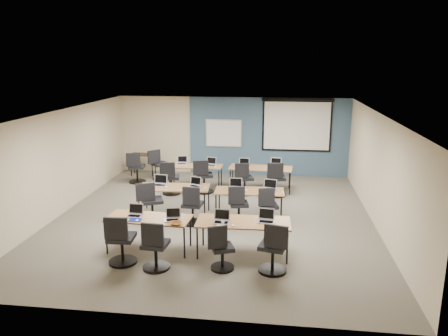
# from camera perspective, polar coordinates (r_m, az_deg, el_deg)

# --- Properties ---
(floor) EXTENTS (8.00, 9.00, 0.02)m
(floor) POSITION_cam_1_polar(r_m,az_deg,el_deg) (11.31, -1.37, -6.47)
(floor) COLOR #6B6354
(floor) RESTS_ON ground
(ceiling) EXTENTS (8.00, 9.00, 0.02)m
(ceiling) POSITION_cam_1_polar(r_m,az_deg,el_deg) (10.67, -1.45, 7.24)
(ceiling) COLOR white
(ceiling) RESTS_ON ground
(wall_back) EXTENTS (8.00, 0.04, 2.70)m
(wall_back) POSITION_cam_1_polar(r_m,az_deg,el_deg) (15.28, 1.12, 4.20)
(wall_back) COLOR beige
(wall_back) RESTS_ON ground
(wall_front) EXTENTS (8.00, 0.04, 2.70)m
(wall_front) POSITION_cam_1_polar(r_m,az_deg,el_deg) (6.71, -7.23, -8.99)
(wall_front) COLOR beige
(wall_front) RESTS_ON ground
(wall_left) EXTENTS (0.04, 9.00, 2.70)m
(wall_left) POSITION_cam_1_polar(r_m,az_deg,el_deg) (12.16, -20.39, 0.74)
(wall_left) COLOR beige
(wall_left) RESTS_ON ground
(wall_right) EXTENTS (0.04, 9.00, 2.70)m
(wall_right) POSITION_cam_1_polar(r_m,az_deg,el_deg) (11.06, 19.55, -0.45)
(wall_right) COLOR beige
(wall_right) RESTS_ON ground
(blue_accent_panel) EXTENTS (5.50, 0.04, 2.70)m
(blue_accent_panel) POSITION_cam_1_polar(r_m,az_deg,el_deg) (15.17, 5.82, 4.06)
(blue_accent_panel) COLOR #3D5977
(blue_accent_panel) RESTS_ON wall_back
(whiteboard) EXTENTS (1.28, 0.03, 0.98)m
(whiteboard) POSITION_cam_1_polar(r_m,az_deg,el_deg) (15.23, -0.03, 4.55)
(whiteboard) COLOR #B6B9BB
(whiteboard) RESTS_ON wall_back
(projector_screen) EXTENTS (2.40, 0.10, 1.82)m
(projector_screen) POSITION_cam_1_polar(r_m,az_deg,el_deg) (15.03, 9.50, 5.92)
(projector_screen) COLOR black
(projector_screen) RESTS_ON wall_back
(training_table_front_left) EXTENTS (1.77, 0.74, 0.73)m
(training_table_front_left) POSITION_cam_1_polar(r_m,az_deg,el_deg) (9.37, -9.82, -6.65)
(training_table_front_left) COLOR #93633A
(training_table_front_left) RESTS_ON floor
(training_table_front_right) EXTENTS (1.93, 0.80, 0.73)m
(training_table_front_right) POSITION_cam_1_polar(r_m,az_deg,el_deg) (9.04, 2.54, -7.22)
(training_table_front_right) COLOR #A07945
(training_table_front_right) RESTS_ON floor
(training_table_mid_left) EXTENTS (1.84, 0.77, 0.73)m
(training_table_mid_left) POSITION_cam_1_polar(r_m,az_deg,el_deg) (11.46, -6.54, -2.66)
(training_table_mid_left) COLOR brown
(training_table_mid_left) RESTS_ON floor
(training_table_mid_right) EXTENTS (1.75, 0.73, 0.73)m
(training_table_mid_right) POSITION_cam_1_polar(r_m,az_deg,el_deg) (11.09, 3.33, -3.19)
(training_table_mid_right) COLOR #A77A35
(training_table_mid_right) RESTS_ON floor
(training_table_back_left) EXTENTS (1.67, 0.70, 0.73)m
(training_table_back_left) POSITION_cam_1_polar(r_m,az_deg,el_deg) (13.66, -3.74, 0.11)
(training_table_back_left) COLOR #A77A41
(training_table_back_left) RESTS_ON floor
(training_table_back_right) EXTENTS (1.91, 0.80, 0.73)m
(training_table_back_right) POSITION_cam_1_polar(r_m,az_deg,el_deg) (13.44, 4.80, -0.11)
(training_table_back_right) COLOR brown
(training_table_back_right) RESTS_ON floor
(laptop_0) EXTENTS (0.32, 0.27, 0.24)m
(laptop_0) POSITION_cam_1_polar(r_m,az_deg,el_deg) (9.49, -11.56, -5.78)
(laptop_0) COLOR silver
(laptop_0) RESTS_ON training_table_front_left
(mouse_0) EXTENTS (0.07, 0.10, 0.03)m
(mouse_0) POSITION_cam_1_polar(r_m,az_deg,el_deg) (9.20, -11.28, -6.73)
(mouse_0) COLOR white
(mouse_0) RESTS_ON training_table_front_left
(task_chair_0) EXTENTS (0.57, 0.57, 1.04)m
(task_chair_0) POSITION_cam_1_polar(r_m,az_deg,el_deg) (8.95, -13.35, -9.60)
(task_chair_0) COLOR black
(task_chair_0) RESTS_ON floor
(laptop_1) EXTENTS (0.31, 0.26, 0.23)m
(laptop_1) POSITION_cam_1_polar(r_m,az_deg,el_deg) (9.14, -6.74, -6.39)
(laptop_1) COLOR #B5B5B5
(laptop_1) RESTS_ON training_table_front_left
(mouse_1) EXTENTS (0.07, 0.10, 0.03)m
(mouse_1) POSITION_cam_1_polar(r_m,az_deg,el_deg) (9.04, -5.63, -6.90)
(mouse_1) COLOR white
(mouse_1) RESTS_ON training_table_front_left
(task_chair_1) EXTENTS (0.53, 0.53, 1.01)m
(task_chair_1) POSITION_cam_1_polar(r_m,az_deg,el_deg) (8.60, -9.00, -10.48)
(task_chair_1) COLOR black
(task_chair_1) RESTS_ON floor
(laptop_2) EXTENTS (0.33, 0.28, 0.25)m
(laptop_2) POSITION_cam_1_polar(r_m,az_deg,el_deg) (8.95, -0.32, -6.70)
(laptop_2) COLOR #A4A3AF
(laptop_2) RESTS_ON training_table_front_right
(mouse_2) EXTENTS (0.06, 0.09, 0.03)m
(mouse_2) POSITION_cam_1_polar(r_m,az_deg,el_deg) (8.76, 1.16, -7.54)
(mouse_2) COLOR white
(mouse_2) RESTS_ON training_table_front_right
(task_chair_2) EXTENTS (0.48, 0.46, 0.95)m
(task_chair_2) POSITION_cam_1_polar(r_m,az_deg,el_deg) (8.50, -0.39, -10.83)
(task_chair_2) COLOR black
(task_chair_2) RESTS_ON floor
(laptop_3) EXTENTS (0.33, 0.28, 0.25)m
(laptop_3) POSITION_cam_1_polar(r_m,az_deg,el_deg) (9.03, 5.55, -6.59)
(laptop_3) COLOR #B8B8C1
(laptop_3) RESTS_ON training_table_front_right
(mouse_3) EXTENTS (0.08, 0.11, 0.03)m
(mouse_3) POSITION_cam_1_polar(r_m,az_deg,el_deg) (8.81, 7.27, -7.52)
(mouse_3) COLOR white
(mouse_3) RESTS_ON training_table_front_right
(task_chair_3) EXTENTS (0.55, 0.55, 1.03)m
(task_chair_3) POSITION_cam_1_polar(r_m,az_deg,el_deg) (8.44, 6.48, -10.84)
(task_chair_3) COLOR black
(task_chair_3) RESTS_ON floor
(laptop_4) EXTENTS (0.36, 0.30, 0.27)m
(laptop_4) POSITION_cam_1_polar(r_m,az_deg,el_deg) (11.63, -8.37, -1.91)
(laptop_4) COLOR silver
(laptop_4) RESTS_ON training_table_mid_left
(mouse_4) EXTENTS (0.08, 0.11, 0.03)m
(mouse_4) POSITION_cam_1_polar(r_m,az_deg,el_deg) (11.41, -7.54, -2.48)
(mouse_4) COLOR white
(mouse_4) RESTS_ON training_table_mid_left
(task_chair_4) EXTENTS (0.61, 0.58, 1.05)m
(task_chair_4) POSITION_cam_1_polar(r_m,az_deg,el_deg) (11.01, -9.54, -4.83)
(task_chair_4) COLOR black
(task_chair_4) RESTS_ON floor
(laptop_5) EXTENTS (0.31, 0.26, 0.23)m
(laptop_5) POSITION_cam_1_polar(r_m,az_deg,el_deg) (11.44, -3.79, -2.09)
(laptop_5) COLOR #AFAFAF
(laptop_5) RESTS_ON training_table_mid_left
(mouse_5) EXTENTS (0.09, 0.11, 0.03)m
(mouse_5) POSITION_cam_1_polar(r_m,az_deg,el_deg) (11.26, -2.50, -2.59)
(mouse_5) COLOR white
(mouse_5) RESTS_ON training_table_mid_left
(task_chair_5) EXTENTS (0.52, 0.52, 1.00)m
(task_chair_5) POSITION_cam_1_polar(r_m,az_deg,el_deg) (10.74, -4.16, -5.30)
(task_chair_5) COLOR black
(task_chair_5) RESTS_ON floor
(laptop_6) EXTENTS (0.33, 0.28, 0.25)m
(laptop_6) POSITION_cam_1_polar(r_m,az_deg,el_deg) (11.23, 1.50, -2.35)
(laptop_6) COLOR silver
(laptop_6) RESTS_ON training_table_mid_right
(mouse_6) EXTENTS (0.08, 0.11, 0.04)m
(mouse_6) POSITION_cam_1_polar(r_m,az_deg,el_deg) (11.06, 2.92, -2.90)
(mouse_6) COLOR white
(mouse_6) RESTS_ON training_table_mid_right
(task_chair_6) EXTENTS (0.50, 0.50, 0.98)m
(task_chair_6) POSITION_cam_1_polar(r_m,az_deg,el_deg) (10.81, 1.87, -5.18)
(task_chair_6) COLOR black
(task_chair_6) RESTS_ON floor
(laptop_7) EXTENTS (0.34, 0.29, 0.26)m
(laptop_7) POSITION_cam_1_polar(r_m,az_deg,el_deg) (11.17, 6.05, -2.52)
(laptop_7) COLOR #B6B6B8
(laptop_7) RESTS_ON training_table_mid_right
(mouse_7) EXTENTS (0.06, 0.09, 0.03)m
(mouse_7) POSITION_cam_1_polar(r_m,az_deg,el_deg) (10.99, 7.70, -3.14)
(mouse_7) COLOR white
(mouse_7) RESTS_ON training_table_mid_right
(task_chair_7) EXTENTS (0.49, 0.49, 0.97)m
(task_chair_7) POSITION_cam_1_polar(r_m,az_deg,el_deg) (10.77, 5.75, -5.35)
(task_chair_7) COLOR black
(task_chair_7) RESTS_ON floor
(laptop_8) EXTENTS (0.32, 0.27, 0.24)m
(laptop_8) POSITION_cam_1_polar(r_m,az_deg,el_deg) (13.93, -5.52, 0.82)
(laptop_8) COLOR #A4A4A8
(laptop_8) RESTS_ON training_table_back_left
(mouse_8) EXTENTS (0.08, 0.10, 0.03)m
(mouse_8) POSITION_cam_1_polar(r_m,az_deg,el_deg) (13.66, -4.95, 0.35)
(mouse_8) COLOR white
(mouse_8) RESTS_ON training_table_back_left
(task_chair_8) EXTENTS (0.54, 0.54, 1.02)m
(task_chair_8) POSITION_cam_1_polar(r_m,az_deg,el_deg) (13.17, -7.02, -1.66)
(task_chair_8) COLOR black
(task_chair_8) RESTS_ON floor
(laptop_9) EXTENTS (0.32, 0.27, 0.25)m
(laptop_9) POSITION_cam_1_polar(r_m,az_deg,el_deg) (13.66, -1.70, 0.61)
(laptop_9) COLOR #AEAEAE
(laptop_9) RESTS_ON training_table_back_left
(mouse_9) EXTENTS (0.07, 0.10, 0.04)m
(mouse_9) POSITION_cam_1_polar(r_m,az_deg,el_deg) (13.46, -1.12, 0.20)
(mouse_9) COLOR white
(mouse_9) RESTS_ON training_table_back_left
(task_chair_9) EXTENTS (0.57, 0.57, 1.04)m
(task_chair_9) POSITION_cam_1_polar(r_m,az_deg,el_deg) (13.23, -2.71, -1.45)
(task_chair_9) COLOR black
(task_chair_9) RESTS_ON floor
(laptop_10) EXTENTS (0.32, 0.27, 0.25)m
(laptop_10) POSITION_cam_1_polar(r_m,az_deg,el_deg) (13.55, 2.64, 0.49)
(laptop_10) COLOR #A8A8B1
(laptop_10) RESTS_ON training_table_back_right
(mouse_10) EXTENTS (0.09, 0.11, 0.03)m
(mouse_10) POSITION_cam_1_polar(r_m,az_deg,el_deg) (13.34, 3.28, 0.05)
(mouse_10) COLOR white
(mouse_10) RESTS_ON training_table_back_right
(task_chair_10) EXTENTS (0.54, 0.52, 1.00)m
(task_chair_10) POSITION_cam_1_polar(r_m,az_deg,el_deg) (13.06, 2.62, -1.74)
(task_chair_10) COLOR black
(task_chair_10) RESTS_ON floor
(laptop_11) EXTENTS (0.34, 0.29, 0.26)m
(laptop_11) POSITION_cam_1_polar(r_m,az_deg,el_deg) (13.61, 6.80, 0.48)
(laptop_11) COLOR silver
(laptop_11) RESTS_ON training_table_back_right
(mouse_11) EXTENTS (0.08, 0.10, 0.03)m
(mouse_11) POSITION_cam_1_polar(r_m,az_deg,el_deg) (13.30, 7.62, -0.09)
(mouse_11) COLOR white
(mouse_11) RESTS_ON training_table_back_right
(task_chair_11) EXTENTS (0.58, 0.58, 1.05)m
(task_chair_11) POSITION_cam_1_polar(r_m,az_deg,el_deg) (12.98, 6.80, -1.81)
(task_chair_11) COLOR black
(task_chair_11) RESTS_ON floor
(blue_mousepad) EXTENTS (0.27, 0.23, 0.01)m
(blue_mousepad) POSITION_cam_1_polar(r_m,az_deg,el_deg) (9.25, -11.54, -6.69)
(blue_mousepad) COLOR navy
(blue_mousepad) RESTS_ON training_table_front_left
(snack_bowl) EXTENTS (0.30, 0.30, 0.07)m
(snack_bowl) POSITION_cam_1_polar(r_m,az_deg,el_deg) (8.86, -6.29, -7.22)
(snack_bowl) COLOR brown
(snack_bowl) RESTS_ON training_table_front_left
(snack_plate) EXTENTS (0.20, 0.20, 0.01)m
(snack_plate) POSITION_cam_1_polar(r_m,az_deg,el_deg) (8.79, -0.43, -7.49)
(snack_plate) COLOR white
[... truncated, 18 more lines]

